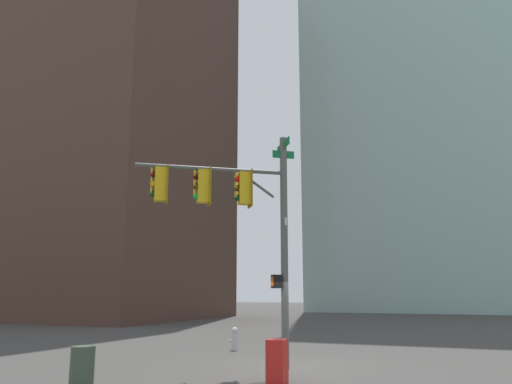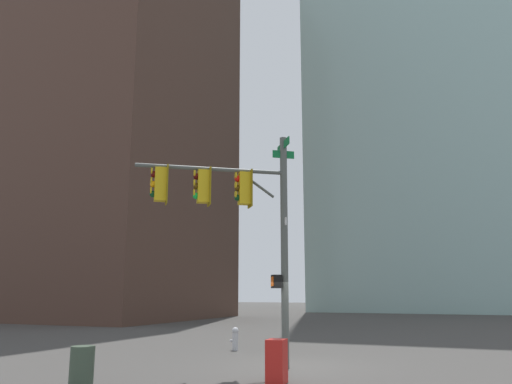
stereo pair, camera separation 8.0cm
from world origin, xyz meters
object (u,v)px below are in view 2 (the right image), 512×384
object	(u,v)px
litter_bin	(82,367)
newspaper_box	(277,361)
signal_pole_assembly	(237,210)
fire_hydrant	(235,338)

from	to	relation	value
litter_bin	newspaper_box	bearing A→B (deg)	-149.69
signal_pole_assembly	litter_bin	world-z (taller)	signal_pole_assembly
litter_bin	newspaper_box	xyz separation A→B (m)	(-4.00, -2.34, 0.05)
fire_hydrant	newspaper_box	world-z (taller)	newspaper_box
fire_hydrant	newspaper_box	xyz separation A→B (m)	(-4.02, 6.27, 0.05)
signal_pole_assembly	fire_hydrant	world-z (taller)	signal_pole_assembly
litter_bin	fire_hydrant	bearing A→B (deg)	-89.88
litter_bin	newspaper_box	distance (m)	4.63
fire_hydrant	newspaper_box	distance (m)	7.44
signal_pole_assembly	fire_hydrant	bearing A→B (deg)	-100.94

